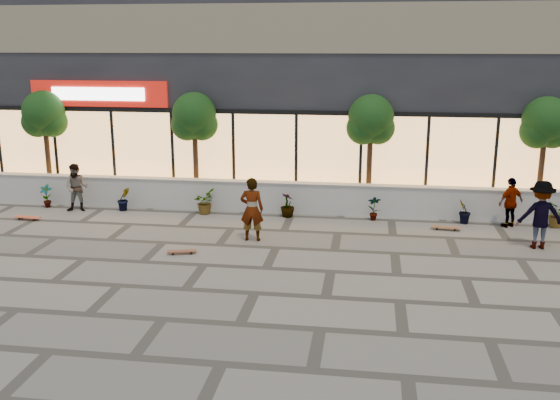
# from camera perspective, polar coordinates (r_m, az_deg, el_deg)

# --- Properties ---
(ground) EXTENTS (80.00, 80.00, 0.00)m
(ground) POSITION_cam_1_polar(r_m,az_deg,el_deg) (14.40, -2.34, -8.50)
(ground) COLOR gray
(ground) RESTS_ON ground
(planter_wall) EXTENTS (22.00, 0.42, 1.04)m
(planter_wall) POSITION_cam_1_polar(r_m,az_deg,el_deg) (20.82, 1.16, 0.24)
(planter_wall) COLOR silver
(planter_wall) RESTS_ON ground
(retail_building) EXTENTS (24.00, 9.17, 8.50)m
(retail_building) POSITION_cam_1_polar(r_m,az_deg,el_deg) (25.69, 2.74, 11.30)
(retail_building) COLOR #24252A
(retail_building) RESTS_ON ground
(shrub_a) EXTENTS (0.43, 0.29, 0.81)m
(shrub_a) POSITION_cam_1_polar(r_m,az_deg,el_deg) (22.96, -20.58, 0.34)
(shrub_a) COLOR #123A13
(shrub_a) RESTS_ON ground
(shrub_b) EXTENTS (0.57, 0.57, 0.81)m
(shrub_b) POSITION_cam_1_polar(r_m,az_deg,el_deg) (21.76, -14.09, 0.10)
(shrub_b) COLOR #123A13
(shrub_b) RESTS_ON ground
(shrub_c) EXTENTS (0.68, 0.77, 0.81)m
(shrub_c) POSITION_cam_1_polar(r_m,az_deg,el_deg) (20.87, -6.96, -0.17)
(shrub_c) COLOR #123A13
(shrub_c) RESTS_ON ground
(shrub_d) EXTENTS (0.64, 0.64, 0.81)m
(shrub_d) POSITION_cam_1_polar(r_m,az_deg,el_deg) (20.33, 0.69, -0.45)
(shrub_d) COLOR #123A13
(shrub_d) RESTS_ON ground
(shrub_e) EXTENTS (0.46, 0.35, 0.81)m
(shrub_e) POSITION_cam_1_polar(r_m,az_deg,el_deg) (20.17, 8.60, -0.73)
(shrub_e) COLOR #123A13
(shrub_e) RESTS_ON ground
(shrub_f) EXTENTS (0.55, 0.57, 0.81)m
(shrub_f) POSITION_cam_1_polar(r_m,az_deg,el_deg) (20.40, 16.48, -1.00)
(shrub_f) COLOR #123A13
(shrub_f) RESTS_ON ground
(shrub_g) EXTENTS (0.77, 0.84, 0.81)m
(shrub_g) POSITION_cam_1_polar(r_m,az_deg,el_deg) (20.99, 24.06, -1.24)
(shrub_g) COLOR #123A13
(shrub_g) RESTS_ON ground
(tree_west) EXTENTS (1.60, 1.50, 3.92)m
(tree_west) POSITION_cam_1_polar(r_m,az_deg,el_deg) (23.85, -20.75, 7.13)
(tree_west) COLOR #4A331A
(tree_west) RESTS_ON ground
(tree_midwest) EXTENTS (1.60, 1.50, 3.92)m
(tree_midwest) POSITION_cam_1_polar(r_m,az_deg,el_deg) (21.74, -7.84, 7.31)
(tree_midwest) COLOR #4A331A
(tree_midwest) RESTS_ON ground
(tree_mideast) EXTENTS (1.60, 1.50, 3.92)m
(tree_mideast) POSITION_cam_1_polar(r_m,az_deg,el_deg) (20.91, 8.30, 7.02)
(tree_mideast) COLOR #4A331A
(tree_mideast) RESTS_ON ground
(tree_east) EXTENTS (1.60, 1.50, 3.92)m
(tree_east) POSITION_cam_1_polar(r_m,az_deg,el_deg) (21.62, 23.12, 6.27)
(tree_east) COLOR #4A331A
(tree_east) RESTS_ON ground
(skater_center) EXTENTS (0.69, 0.47, 1.85)m
(skater_center) POSITION_cam_1_polar(r_m,az_deg,el_deg) (17.82, -2.59, -0.85)
(skater_center) COLOR white
(skater_center) RESTS_ON ground
(skater_left) EXTENTS (0.88, 0.73, 1.63)m
(skater_left) POSITION_cam_1_polar(r_m,az_deg,el_deg) (22.01, -18.09, 1.07)
(skater_left) COLOR #968961
(skater_left) RESTS_ON ground
(skater_right_near) EXTENTS (0.98, 0.81, 1.56)m
(skater_right_near) POSITION_cam_1_polar(r_m,az_deg,el_deg) (20.40, 20.35, -0.22)
(skater_right_near) COLOR silver
(skater_right_near) RESTS_ON ground
(skater_right_far) EXTENTS (1.25, 0.74, 1.91)m
(skater_right_far) POSITION_cam_1_polar(r_m,az_deg,el_deg) (18.58, 22.71, -1.26)
(skater_right_far) COLOR maroon
(skater_right_far) RESTS_ON ground
(skateboard_center) EXTENTS (0.81, 0.41, 0.09)m
(skateboard_center) POSITION_cam_1_polar(r_m,az_deg,el_deg) (17.10, -8.95, -4.65)
(skateboard_center) COLOR brown
(skateboard_center) RESTS_ON ground
(skateboard_left) EXTENTS (0.88, 0.30, 0.10)m
(skateboard_left) POSITION_cam_1_polar(r_m,az_deg,el_deg) (21.65, -22.07, -1.48)
(skateboard_left) COLOR #D64928
(skateboard_left) RESTS_ON ground
(skateboard_right_near) EXTENTS (0.88, 0.29, 0.10)m
(skateboard_right_near) POSITION_cam_1_polar(r_m,az_deg,el_deg) (19.65, 14.93, -2.43)
(skateboard_right_near) COLOR brown
(skateboard_right_near) RESTS_ON ground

